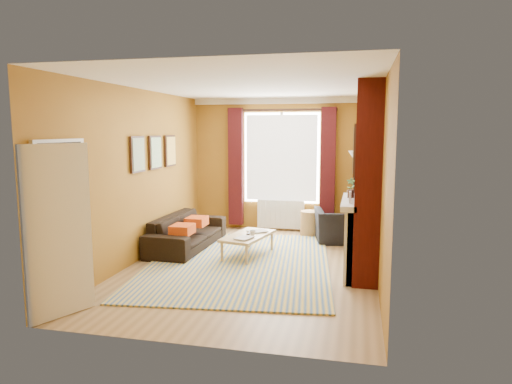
% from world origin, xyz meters
% --- Properties ---
extents(ground, '(5.50, 5.50, 0.00)m').
position_xyz_m(ground, '(0.00, 0.00, 0.00)').
color(ground, olive).
rests_on(ground, ground).
extents(room_walls, '(3.82, 5.54, 2.83)m').
position_xyz_m(room_walls, '(0.64, 0.28, 1.39)').
color(room_walls, '#90621B').
rests_on(room_walls, ground).
extents(striped_rug, '(3.26, 4.23, 0.02)m').
position_xyz_m(striped_rug, '(-0.24, 0.10, 0.01)').
color(striped_rug, '#365F97').
rests_on(striped_rug, ground).
extents(sofa, '(0.88, 2.09, 0.60)m').
position_xyz_m(sofa, '(-1.42, 0.84, 0.30)').
color(sofa, black).
rests_on(sofa, ground).
extents(armchair, '(1.12, 1.02, 0.63)m').
position_xyz_m(armchair, '(1.31, 1.88, 0.32)').
color(armchair, black).
rests_on(armchair, ground).
extents(coffee_table, '(0.79, 1.22, 0.37)m').
position_xyz_m(coffee_table, '(-0.20, 0.54, 0.33)').
color(coffee_table, tan).
rests_on(coffee_table, ground).
extents(wicker_stool, '(0.44, 0.44, 0.50)m').
position_xyz_m(wicker_stool, '(0.67, 2.33, 0.25)').
color(wicker_stool, olive).
rests_on(wicker_stool, ground).
extents(floor_lamp, '(0.33, 0.33, 1.74)m').
position_xyz_m(floor_lamp, '(1.52, 2.24, 1.37)').
color(floor_lamp, black).
rests_on(floor_lamp, ground).
extents(book_a, '(0.32, 0.36, 0.03)m').
position_xyz_m(book_a, '(-0.30, 0.26, 0.39)').
color(book_a, '#999999').
rests_on(book_a, coffee_table).
extents(book_b, '(0.40, 0.38, 0.02)m').
position_xyz_m(book_b, '(-0.16, 0.87, 0.39)').
color(book_b, '#999999').
rests_on(book_b, coffee_table).
extents(mug, '(0.14, 0.14, 0.09)m').
position_xyz_m(mug, '(-0.12, 0.50, 0.42)').
color(mug, '#999999').
rests_on(mug, coffee_table).
extents(tv_remote, '(0.07, 0.16, 0.02)m').
position_xyz_m(tv_remote, '(-0.20, 0.59, 0.38)').
color(tv_remote, '#252528').
rests_on(tv_remote, coffee_table).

